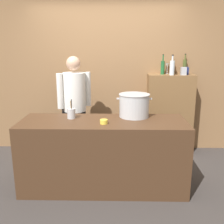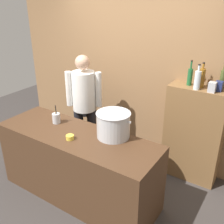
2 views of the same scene
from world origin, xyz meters
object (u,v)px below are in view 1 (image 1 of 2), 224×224
(chef, at_px, (75,103))
(butter_jar, at_px, (104,122))
(wine_bottle_clear, at_px, (172,67))
(spice_tin_navy, at_px, (186,71))
(stockpot_large, at_px, (134,105))
(wine_bottle_olive, at_px, (185,66))
(wine_glass_short, at_px, (167,66))
(spice_tin_silver, at_px, (183,71))
(utensil_crock, at_px, (71,113))
(wine_bottle_amber, at_px, (172,67))
(wine_bottle_green, at_px, (163,67))

(chef, relative_size, butter_jar, 17.90)
(wine_bottle_clear, xyz_separation_m, spice_tin_navy, (0.24, 0.09, -0.06))
(butter_jar, distance_m, spice_tin_navy, 1.89)
(stockpot_large, height_order, wine_bottle_olive, wine_bottle_olive)
(wine_bottle_clear, bearing_deg, wine_glass_short, 100.97)
(stockpot_large, xyz_separation_m, wine_glass_short, (0.61, 1.08, 0.43))
(wine_bottle_clear, height_order, spice_tin_silver, wine_bottle_clear)
(wine_bottle_clear, distance_m, wine_bottle_olive, 0.32)
(chef, bearing_deg, wine_glass_short, 171.51)
(utensil_crock, height_order, spice_tin_navy, spice_tin_navy)
(butter_jar, xyz_separation_m, wine_glass_short, (0.99, 1.41, 0.55))
(wine_bottle_clear, relative_size, spice_tin_silver, 2.53)
(stockpot_large, height_order, utensil_crock, stockpot_large)
(stockpot_large, relative_size, spice_tin_navy, 3.78)
(spice_tin_silver, xyz_separation_m, spice_tin_navy, (0.06, 0.09, -0.00))
(wine_glass_short, height_order, spice_tin_silver, wine_glass_short)
(utensil_crock, height_order, wine_bottle_clear, wine_bottle_clear)
(wine_bottle_olive, height_order, wine_bottle_amber, wine_bottle_olive)
(butter_jar, distance_m, spice_tin_silver, 1.79)
(stockpot_large, bearing_deg, utensil_crock, -172.44)
(wine_bottle_clear, distance_m, spice_tin_silver, 0.19)
(butter_jar, bearing_deg, spice_tin_silver, 45.06)
(wine_bottle_amber, height_order, wine_glass_short, wine_bottle_amber)
(stockpot_large, bearing_deg, spice_tin_navy, 47.47)
(wine_bottle_amber, relative_size, wine_glass_short, 1.82)
(wine_bottle_green, relative_size, spice_tin_navy, 2.67)
(wine_bottle_green, relative_size, wine_glass_short, 1.86)
(spice_tin_navy, bearing_deg, spice_tin_silver, -122.90)
(wine_bottle_clear, distance_m, wine_glass_short, 0.20)
(chef, height_order, wine_bottle_amber, wine_bottle_amber)
(utensil_crock, relative_size, spice_tin_navy, 2.07)
(wine_bottle_olive, distance_m, wine_bottle_amber, 0.24)
(wine_bottle_olive, relative_size, spice_tin_navy, 2.71)
(wine_bottle_olive, bearing_deg, wine_glass_short, 179.97)
(butter_jar, height_order, spice_tin_navy, spice_tin_navy)
(utensil_crock, xyz_separation_m, wine_bottle_olive, (1.71, 1.19, 0.51))
(utensil_crock, height_order, wine_bottle_green, wine_bottle_green)
(utensil_crock, bearing_deg, spice_tin_silver, 31.12)
(wine_glass_short, distance_m, spice_tin_navy, 0.31)
(wine_bottle_clear, height_order, wine_glass_short, wine_bottle_clear)
(butter_jar, height_order, wine_bottle_green, wine_bottle_green)
(chef, height_order, wine_bottle_clear, wine_bottle_clear)
(wine_bottle_olive, bearing_deg, chef, -163.13)
(wine_bottle_amber, xyz_separation_m, wine_glass_short, (-0.06, 0.08, 0.00))
(chef, bearing_deg, stockpot_large, 119.66)
(butter_jar, height_order, wine_bottle_clear, wine_bottle_clear)
(wine_bottle_amber, distance_m, spice_tin_navy, 0.23)
(wine_bottle_clear, xyz_separation_m, wine_bottle_olive, (0.25, 0.20, 0.00))
(spice_tin_silver, bearing_deg, wine_bottle_olive, 72.01)
(wine_bottle_clear, relative_size, spice_tin_navy, 2.62)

